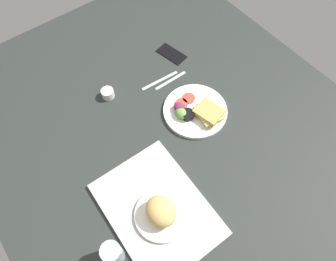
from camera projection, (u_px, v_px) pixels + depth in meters
ground_plane at (177, 136)px, 126.91cm from camera, size 190.00×150.00×3.00cm
serving_tray at (157, 209)px, 109.56cm from camera, size 45.96×34.33×1.60cm
bread_plate_near at (161, 213)px, 104.48cm from camera, size 19.57×19.57×9.37cm
plate_with_salad at (196, 111)px, 129.32cm from camera, size 27.77×27.77×5.40cm
drinking_glass at (113, 253)px, 97.21cm from camera, size 6.53×6.53×12.19cm
espresso_cup at (108, 93)px, 133.58cm from camera, size 5.60×5.60×4.00cm
fork at (171, 80)px, 139.38cm from camera, size 1.65×17.02×0.50cm
knife at (160, 80)px, 139.35cm from camera, size 2.83×19.05×0.50cm
cell_phone at (171, 54)px, 147.33cm from camera, size 15.59×10.07×0.80cm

